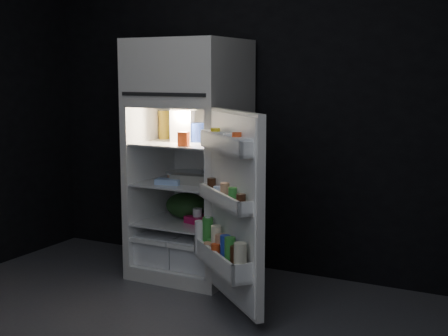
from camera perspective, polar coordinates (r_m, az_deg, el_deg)
The scene contains 16 objects.
wall_back at distance 4.78m, azimuth 4.40°, elevation 6.44°, with size 4.00×0.00×2.70m, color black.
refrigerator at distance 4.70m, azimuth -3.05°, elevation 1.58°, with size 0.76×0.71×1.78m.
fridge_door at distance 3.90m, azimuth 0.64°, elevation -4.05°, with size 0.67×0.62×1.22m.
milk_jug at distance 4.70m, azimuth -3.82°, elevation 3.91°, with size 0.16×0.16×0.24m, color white.
mayo_jar at distance 4.66m, azimuth -2.42°, elevation 3.26°, with size 0.12×0.12×0.14m, color #1D379E.
jam_jar at distance 4.54m, azimuth -0.93°, elevation 3.06°, with size 0.09×0.09×0.13m, color black.
amber_bottle at distance 4.88m, azimuth -5.51°, elevation 3.95°, with size 0.08×0.08×0.22m, color #B38A1C.
small_carton at distance 4.40m, azimuth -3.71°, elevation 2.67°, with size 0.07×0.05×0.10m, color #CF4318.
egg_carton at distance 4.58m, azimuth -2.97°, elevation -1.07°, with size 0.31×0.12×0.07m, color gray.
pie at distance 4.85m, azimuth -3.52°, elevation -0.70°, with size 0.29×0.29×0.04m, color tan.
flat_package at distance 4.59m, azimuth -5.12°, elevation -1.25°, with size 0.18×0.09×0.04m, color #93B3E3.
wrapped_pkg at distance 4.78m, azimuth -0.70°, elevation -0.76°, with size 0.11×0.09×0.05m, color beige.
produce_bag at distance 4.82m, azimuth -3.45°, elevation -3.44°, with size 0.33×0.28×0.20m, color #193815.
yogurt_tray at distance 4.64m, azimuth -1.79°, elevation -4.83°, with size 0.29×0.15×0.05m, color #BC104A.
small_can_red at distance 4.83m, azimuth -0.59°, elevation -4.05°, with size 0.06×0.06×0.09m, color #BC104A.
small_can_silver at distance 4.80m, azimuth -0.13°, elevation -4.14°, with size 0.06×0.06×0.09m, color silver.
Camera 1 is at (1.88, -2.69, 1.54)m, focal length 50.00 mm.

